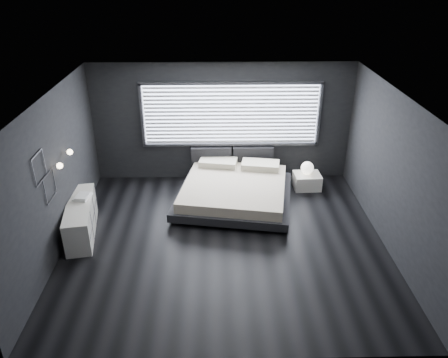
{
  "coord_description": "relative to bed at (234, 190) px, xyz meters",
  "views": [
    {
      "loc": [
        -0.17,
        -6.88,
        4.84
      ],
      "look_at": [
        0.0,
        0.85,
        0.9
      ],
      "focal_mm": 35.0,
      "sensor_mm": 36.0,
      "label": 1
    }
  ],
  "objects": [
    {
      "name": "orb_lamp",
      "position": [
        1.71,
        0.66,
        0.21
      ],
      "size": [
        0.29,
        0.29,
        0.29
      ],
      "primitive_type": "sphere",
      "color": "white",
      "rests_on": "nightstand"
    },
    {
      "name": "room",
      "position": [
        -0.24,
        -1.51,
        1.11
      ],
      "size": [
        6.04,
        6.0,
        2.8
      ],
      "color": "black",
      "rests_on": "ground"
    },
    {
      "name": "bed",
      "position": [
        0.0,
        0.0,
        0.0
      ],
      "size": [
        2.78,
        2.69,
        0.63
      ],
      "color": "black",
      "rests_on": "ground"
    },
    {
      "name": "sconce_near",
      "position": [
        -3.13,
        -1.46,
        1.31
      ],
      "size": [
        0.18,
        0.11,
        0.11
      ],
      "color": "silver",
      "rests_on": "ground"
    },
    {
      "name": "nightstand",
      "position": [
        1.72,
        0.62,
        -0.11
      ],
      "size": [
        0.62,
        0.53,
        0.35
      ],
      "primitive_type": "cube",
      "rotation": [
        0.0,
        0.0,
        0.04
      ],
      "color": "white",
      "rests_on": "ground"
    },
    {
      "name": "sconce_far",
      "position": [
        -3.13,
        -0.86,
        1.31
      ],
      "size": [
        0.18,
        0.11,
        0.11
      ],
      "color": "silver",
      "rests_on": "ground"
    },
    {
      "name": "wall_art_upper",
      "position": [
        -3.22,
        -2.06,
        1.56
      ],
      "size": [
        0.01,
        0.48,
        0.48
      ],
      "color": "#47474C",
      "rests_on": "ground"
    },
    {
      "name": "wall_art_lower",
      "position": [
        -3.22,
        -1.81,
        1.09
      ],
      "size": [
        0.01,
        0.48,
        0.48
      ],
      "color": "#47474C",
      "rests_on": "ground"
    },
    {
      "name": "headboard",
      "position": [
        -0.01,
        1.13,
        0.28
      ],
      "size": [
        1.96,
        0.16,
        0.52
      ],
      "color": "black",
      "rests_on": "ground"
    },
    {
      "name": "book_stack",
      "position": [
        -3.0,
        -0.94,
        0.4
      ],
      "size": [
        0.33,
        0.39,
        0.07
      ],
      "color": "white",
      "rests_on": "dresser"
    },
    {
      "name": "dresser",
      "position": [
        -3.02,
        -1.16,
        0.04
      ],
      "size": [
        0.73,
        1.7,
        0.66
      ],
      "color": "white",
      "rests_on": "ground"
    },
    {
      "name": "window",
      "position": [
        -0.04,
        1.19,
        1.32
      ],
      "size": [
        4.14,
        0.09,
        1.52
      ],
      "color": "white",
      "rests_on": "ground"
    }
  ]
}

